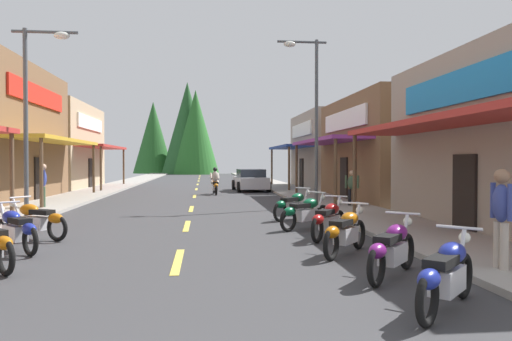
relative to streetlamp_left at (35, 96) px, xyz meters
name	(u,v)px	position (x,y,z in m)	size (l,w,h in m)	color
ground	(196,193)	(4.79, 14.02, -4.02)	(9.38, 88.43, 0.10)	#38383A
sidewalk_left	(95,192)	(-1.24, 14.02, -3.91)	(2.67, 88.43, 0.12)	#9E9991
sidewalk_right	(292,191)	(10.82, 14.02, -3.91)	(2.67, 88.43, 0.12)	#9E9991
centerline_dashes	(196,189)	(4.79, 17.54, -3.97)	(0.16, 63.73, 0.01)	#E0C64C
storefront_left_far	(40,147)	(-5.92, 18.86, -1.07)	(8.56, 9.93, 5.81)	tan
storefront_right_middle	(405,149)	(15.22, 7.17, -1.45)	(8.01, 9.65, 5.03)	brown
storefront_right_far	(353,151)	(15.86, 17.60, -1.34)	(9.29, 9.01, 5.27)	gray
streetlamp_left	(35,96)	(0.00, 0.00, 0.00)	(2.02, 0.30, 6.10)	#474C51
streetlamp_right	(310,100)	(9.60, 3.50, 0.42)	(2.02, 0.30, 6.86)	#474C51
motorcycle_parked_right_0	(447,274)	(8.35, -10.24, -3.48)	(1.56, 1.61, 1.04)	black
motorcycle_parked_right_1	(392,248)	(8.35, -8.44, -3.48)	(1.46, 1.69, 1.04)	black
motorcycle_parked_right_2	(345,231)	(8.16, -6.43, -3.48)	(1.40, 1.74, 1.04)	black
motorcycle_parked_right_3	(328,219)	(8.35, -4.37, -3.48)	(1.33, 1.79, 1.04)	black
motorcycle_parked_right_4	(305,212)	(8.12, -2.67, -3.48)	(1.74, 1.41, 1.04)	black
motorcycle_parked_right_5	(294,205)	(8.20, -0.45, -3.48)	(1.64, 1.53, 1.04)	black
motorcycle_parked_left_3	(16,229)	(1.34, -5.38, -3.48)	(1.49, 1.67, 1.04)	black
motorcycle_parked_left_4	(36,219)	(1.19, -3.69, -3.48)	(1.88, 1.21, 1.04)	black
rider_cruising_lead	(215,183)	(5.93, 11.90, -3.32)	(0.60, 2.14, 1.57)	black
pedestrian_by_shop	(352,187)	(11.26, 3.11, -3.09)	(0.52, 0.39, 1.55)	black
pedestrian_browsing	(501,213)	(10.22, -8.48, -2.93)	(0.26, 0.57, 1.79)	#B2A599
pedestrian_waiting	(43,183)	(-1.00, 3.85, -2.91)	(0.39, 0.53, 1.81)	#3F593F
parked_car_curbside	(251,180)	(8.28, 15.06, -3.29)	(2.24, 4.38, 1.40)	silver
treeline_backdrop	(185,132)	(2.46, 59.36, 2.38)	(13.37, 12.51, 13.83)	#235823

